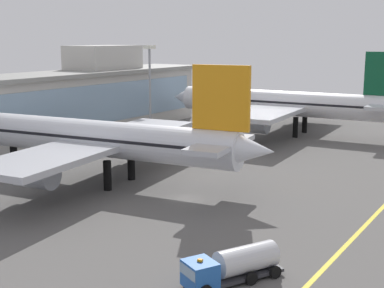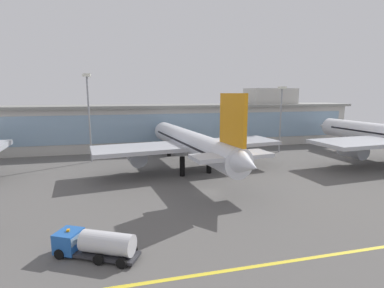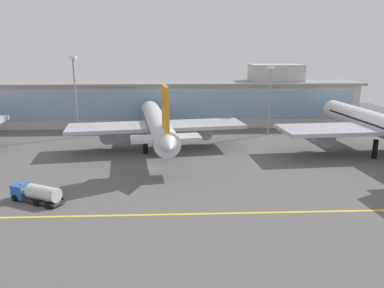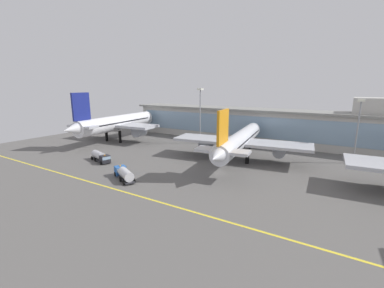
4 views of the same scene
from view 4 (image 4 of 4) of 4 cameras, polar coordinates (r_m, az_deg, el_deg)
name	(u,v)px [view 4 (image 4 of 4)]	position (r m, az deg, el deg)	size (l,w,h in m)	color
ground_plane	(218,173)	(69.28, 5.74, -6.35)	(180.00, 180.00, 0.00)	#5B5956
taxiway_centreline_stripe	(168,205)	(51.77, -5.25, -13.11)	(144.00, 0.50, 0.01)	yellow
terminal_building	(272,125)	(108.39, 17.08, 3.97)	(124.09, 14.00, 18.64)	beige
airliner_near_left	(118,123)	(112.42, -16.04, 4.44)	(35.54, 50.70, 20.23)	black
airliner_near_right	(240,140)	(80.54, 10.47, 0.78)	(42.38, 50.70, 17.04)	black
fuel_tanker_truck	(101,157)	(83.34, -19.40, -2.66)	(9.36, 5.07, 2.90)	black
baggage_tug_near	(124,173)	(66.26, -14.73, -6.23)	(9.16, 6.30, 2.90)	black
apron_light_mast_west	(359,120)	(88.65, 32.75, 4.37)	(1.80, 1.80, 18.88)	gray
apron_light_mast_centre	(200,107)	(101.61, 1.81, 8.04)	(1.80, 1.80, 21.64)	gray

